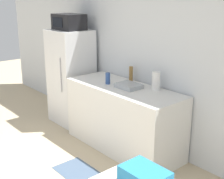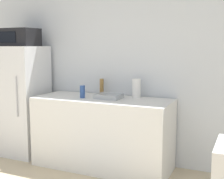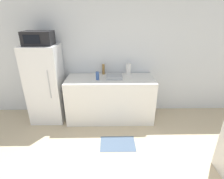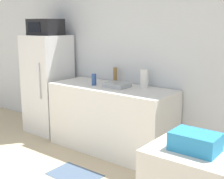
% 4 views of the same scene
% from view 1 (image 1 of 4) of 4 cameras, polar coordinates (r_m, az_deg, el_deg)
% --- Properties ---
extents(wall_back, '(8.00, 0.06, 2.60)m').
position_cam_1_polar(wall_back, '(4.57, 4.98, 6.25)').
color(wall_back, silver).
rests_on(wall_back, ground_plane).
extents(refrigerator, '(0.66, 0.62, 1.59)m').
position_cam_1_polar(refrigerator, '(5.36, -7.48, 2.28)').
color(refrigerator, silver).
rests_on(refrigerator, ground_plane).
extents(microwave, '(0.53, 0.37, 0.25)m').
position_cam_1_polar(microwave, '(5.20, -7.89, 12.15)').
color(microwave, black).
rests_on(microwave, refrigerator).
extents(counter, '(1.80, 0.70, 0.92)m').
position_cam_1_polar(counter, '(4.46, 2.07, -5.20)').
color(counter, silver).
rests_on(counter, ground_plane).
extents(sink_basin, '(0.32, 0.26, 0.06)m').
position_cam_1_polar(sink_basin, '(4.25, 3.06, 0.68)').
color(sink_basin, '#9EA3A8').
rests_on(sink_basin, counter).
extents(bottle_tall, '(0.06, 0.06, 0.22)m').
position_cam_1_polar(bottle_tall, '(4.56, 3.48, 2.87)').
color(bottle_tall, olive).
rests_on(bottle_tall, counter).
extents(bottle_short, '(0.07, 0.07, 0.16)m').
position_cam_1_polar(bottle_short, '(4.42, -0.77, 2.04)').
color(bottle_short, '#2D4C8C').
rests_on(bottle_short, counter).
extents(basket, '(0.30, 0.21, 0.12)m').
position_cam_1_polar(basket, '(2.05, 6.01, -15.71)').
color(basket, '#2D8EC6').
rests_on(basket, shelf_cabinet).
extents(paper_towel_roll, '(0.11, 0.11, 0.25)m').
position_cam_1_polar(paper_towel_roll, '(4.17, 8.05, 1.54)').
color(paper_towel_roll, white).
rests_on(paper_towel_roll, counter).
extents(kitchen_rug, '(0.62, 0.41, 0.01)m').
position_cam_1_polar(kitchen_rug, '(4.09, -6.21, -14.71)').
color(kitchen_rug, slate).
rests_on(kitchen_rug, ground_plane).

